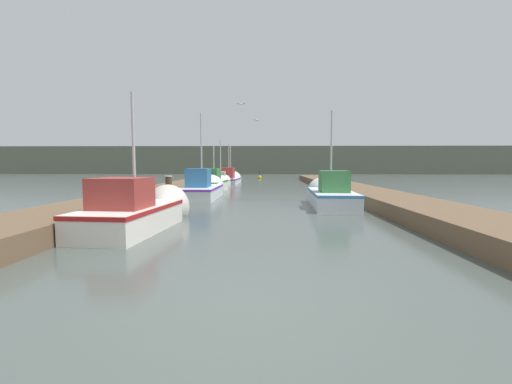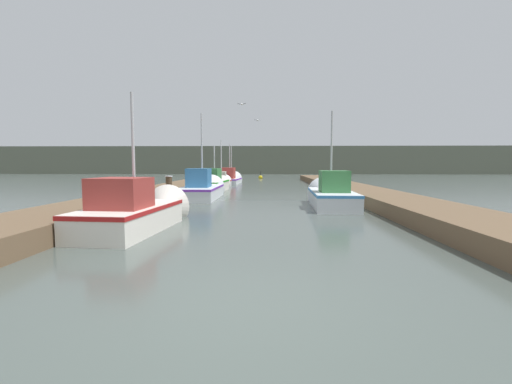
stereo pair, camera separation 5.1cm
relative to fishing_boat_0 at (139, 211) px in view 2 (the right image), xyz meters
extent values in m
plane|color=#47514C|center=(3.22, -5.19, -0.47)|extent=(200.00, 200.00, 0.00)
cube|color=brown|center=(-2.19, 10.81, -0.22)|extent=(2.38, 40.00, 0.50)
cube|color=brown|center=(8.63, 10.81, -0.22)|extent=(2.38, 40.00, 0.50)
cube|color=#565B4C|center=(3.22, 59.33, 2.02)|extent=(120.00, 16.00, 4.98)
cube|color=silver|center=(-0.04, -0.52, -0.13)|extent=(1.84, 3.73, 0.68)
cube|color=#A61A1A|center=(-0.04, -0.52, 0.14)|extent=(1.88, 3.76, 0.10)
cone|color=silver|center=(0.14, 1.73, -0.13)|extent=(1.55, 1.00, 1.48)
cube|color=#99332D|center=(-0.08, -0.97, 0.58)|extent=(1.33, 1.30, 0.75)
cylinder|color=#B2B2B7|center=(-0.02, -0.25, 1.69)|extent=(0.08, 0.08, 2.96)
cube|color=silver|center=(6.22, 4.93, -0.14)|extent=(1.83, 4.47, 0.66)
cube|color=#3980C2|center=(6.22, 4.93, 0.13)|extent=(1.86, 4.50, 0.10)
cone|color=silver|center=(6.35, 7.69, -0.14)|extent=(1.59, 1.20, 1.53)
cube|color=#387A42|center=(6.19, 4.38, 0.61)|extent=(1.15, 1.34, 0.84)
cylinder|color=#B2B2B7|center=(6.23, 5.26, 1.85)|extent=(0.08, 0.08, 3.31)
cube|color=silver|center=(0.16, 8.12, -0.16)|extent=(1.73, 4.49, 0.63)
cube|color=purple|center=(0.16, 8.12, 0.10)|extent=(1.76, 4.52, 0.10)
cone|color=silver|center=(0.15, 10.88, -0.16)|extent=(1.64, 1.03, 1.64)
cube|color=#2D6699|center=(0.16, 7.56, 0.62)|extent=(1.08, 1.27, 0.92)
cylinder|color=#B2B2B7|center=(0.16, 8.46, 2.03)|extent=(0.08, 0.08, 3.74)
cube|color=silver|center=(0.07, 12.82, -0.13)|extent=(1.59, 4.22, 0.69)
cube|color=#179414|center=(0.07, 12.82, 0.16)|extent=(1.62, 4.25, 0.10)
cone|color=silver|center=(0.23, 15.27, -0.13)|extent=(1.30, 0.87, 1.25)
cube|color=#387A42|center=(0.03, 12.30, 0.62)|extent=(1.10, 1.41, 0.81)
cylinder|color=#B2B2B7|center=(0.09, 13.12, 1.34)|extent=(0.08, 0.08, 2.25)
cube|color=silver|center=(-0.03, 17.13, -0.22)|extent=(1.55, 4.61, 0.51)
cube|color=#B52A2A|center=(-0.03, 17.13, -0.02)|extent=(1.58, 4.65, 0.10)
cone|color=silver|center=(-0.14, 19.88, -0.22)|extent=(1.33, 1.00, 1.30)
cube|color=#B2AD9E|center=(0.00, 16.56, 0.39)|extent=(0.89, 1.49, 0.70)
cylinder|color=#B2B2B7|center=(-0.04, 17.47, 1.59)|extent=(0.08, 0.08, 3.11)
cube|color=silver|center=(0.11, 21.74, -0.23)|extent=(1.97, 4.07, 0.48)
cube|color=#6510BA|center=(0.11, 21.74, -0.05)|extent=(2.00, 4.11, 0.10)
cone|color=silver|center=(0.22, 24.21, -0.23)|extent=(1.75, 1.01, 1.71)
cube|color=#99332D|center=(0.09, 21.24, 0.50)|extent=(1.18, 1.48, 0.98)
cylinder|color=#B2B2B7|center=(0.13, 22.04, 1.58)|extent=(0.08, 0.08, 3.14)
cube|color=silver|center=(-0.20, 26.37, -0.24)|extent=(1.35, 4.20, 0.46)
cube|color=#C95615|center=(-0.20, 26.37, -0.07)|extent=(1.38, 4.23, 0.10)
cone|color=silver|center=(-0.19, 28.87, -0.24)|extent=(1.27, 0.80, 1.27)
cube|color=#99332D|center=(-0.20, 25.85, 0.40)|extent=(0.87, 1.40, 0.81)
cylinder|color=#B2B2B7|center=(-0.19, 26.69, 1.60)|extent=(0.08, 0.08, 3.21)
cylinder|color=#473523|center=(-1.11, 6.76, 0.12)|extent=(0.30, 0.30, 1.18)
cylinder|color=silver|center=(-1.11, 6.76, 0.72)|extent=(0.34, 0.34, 0.04)
cylinder|color=#473523|center=(7.52, 9.94, 0.09)|extent=(0.20, 0.20, 1.13)
cylinder|color=silver|center=(7.52, 9.94, 0.68)|extent=(0.23, 0.23, 0.04)
cylinder|color=#473523|center=(7.29, 9.60, 0.10)|extent=(0.30, 0.30, 1.15)
cylinder|color=silver|center=(7.29, 9.60, 0.70)|extent=(0.34, 0.34, 0.04)
sphere|color=gold|center=(2.77, 32.62, -0.33)|extent=(0.51, 0.51, 0.51)
cylinder|color=black|center=(2.77, 32.62, 0.17)|extent=(0.06, 0.06, 0.50)
ellipsoid|color=white|center=(2.82, 17.11, 4.62)|extent=(0.21, 0.31, 0.12)
cube|color=gray|center=(2.68, 17.07, 4.64)|extent=(0.30, 0.19, 0.07)
cube|color=gray|center=(2.95, 17.14, 4.64)|extent=(0.30, 0.19, 0.07)
ellipsoid|color=white|center=(1.92, 12.81, 5.09)|extent=(0.16, 0.29, 0.12)
cube|color=gray|center=(1.78, 12.82, 5.11)|extent=(0.28, 0.14, 0.07)
cube|color=gray|center=(2.06, 12.80, 5.11)|extent=(0.28, 0.14, 0.07)
camera|label=1|loc=(3.46, -9.25, 1.29)|focal=24.00mm
camera|label=2|loc=(3.51, -9.24, 1.29)|focal=24.00mm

